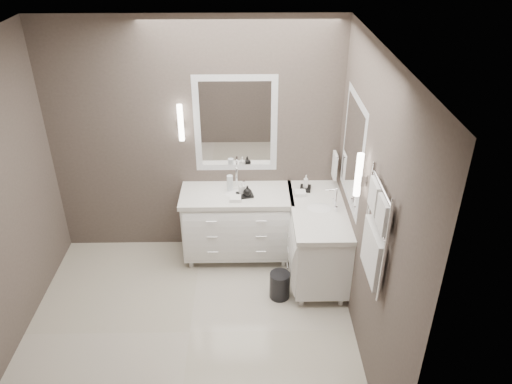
{
  "coord_description": "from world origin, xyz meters",
  "views": [
    {
      "loc": [
        0.58,
        -3.52,
        3.6
      ],
      "look_at": [
        0.66,
        0.7,
        1.16
      ],
      "focal_mm": 35.0,
      "sensor_mm": 36.0,
      "label": 1
    }
  ],
  "objects_px": {
    "vanity_back": "(237,221)",
    "waste_bin": "(280,285)",
    "vanity_right": "(317,236)",
    "towel_ladder": "(375,237)"
  },
  "relations": [
    {
      "from": "vanity_back",
      "to": "towel_ladder",
      "type": "height_order",
      "value": "towel_ladder"
    },
    {
      "from": "towel_ladder",
      "to": "waste_bin",
      "type": "xyz_separation_m",
      "value": [
        -0.65,
        0.9,
        -1.24
      ]
    },
    {
      "from": "vanity_back",
      "to": "vanity_right",
      "type": "bearing_deg",
      "value": -20.38
    },
    {
      "from": "vanity_back",
      "to": "waste_bin",
      "type": "relative_size",
      "value": 4.16
    },
    {
      "from": "vanity_back",
      "to": "waste_bin",
      "type": "xyz_separation_m",
      "value": [
        0.45,
        -0.73,
        -0.34
      ]
    },
    {
      "from": "waste_bin",
      "to": "vanity_right",
      "type": "bearing_deg",
      "value": 43.31
    },
    {
      "from": "vanity_back",
      "to": "towel_ladder",
      "type": "distance_m",
      "value": 2.16
    },
    {
      "from": "vanity_right",
      "to": "vanity_back",
      "type": "bearing_deg",
      "value": 159.62
    },
    {
      "from": "waste_bin",
      "to": "towel_ladder",
      "type": "bearing_deg",
      "value": -54.12
    },
    {
      "from": "vanity_right",
      "to": "waste_bin",
      "type": "relative_size",
      "value": 4.16
    }
  ]
}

